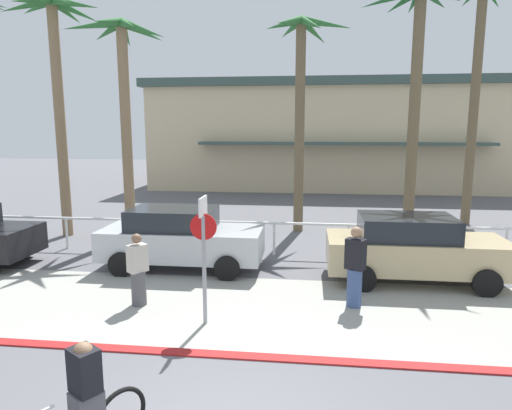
% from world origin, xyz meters
% --- Properties ---
extents(ground_plane, '(80.00, 80.00, 0.00)m').
position_xyz_m(ground_plane, '(0.00, 10.00, 0.00)').
color(ground_plane, '#5B5B60').
extents(sidewalk_strip, '(44.00, 4.00, 0.02)m').
position_xyz_m(sidewalk_strip, '(0.00, 4.20, 0.01)').
color(sidewalk_strip, '#9E9E93').
rests_on(sidewalk_strip, ground).
extents(curb_paint, '(44.00, 0.24, 0.03)m').
position_xyz_m(curb_paint, '(0.00, 2.20, 0.01)').
color(curb_paint, maroon).
rests_on(curb_paint, ground).
extents(building_backdrop, '(24.45, 11.65, 6.83)m').
position_xyz_m(building_backdrop, '(2.94, 27.11, 3.43)').
color(building_backdrop, beige).
rests_on(building_backdrop, ground).
extents(rail_fence, '(27.02, 0.08, 1.04)m').
position_xyz_m(rail_fence, '(0.00, 8.50, 0.84)').
color(rail_fence, white).
rests_on(rail_fence, ground).
extents(stop_sign_bike_lane, '(0.52, 0.56, 2.56)m').
position_xyz_m(stop_sign_bike_lane, '(-0.98, 3.40, 1.68)').
color(stop_sign_bike_lane, gray).
rests_on(stop_sign_bike_lane, ground).
extents(palm_tree_1, '(3.30, 3.21, 8.25)m').
position_xyz_m(palm_tree_1, '(-7.66, 10.23, 6.30)').
color(palm_tree_1, '#846B4C').
rests_on(palm_tree_1, ground).
extents(palm_tree_2, '(3.29, 3.14, 7.49)m').
position_xyz_m(palm_tree_2, '(-5.31, 10.29, 5.56)').
color(palm_tree_2, '#846B4C').
rests_on(palm_tree_2, ground).
extents(palm_tree_3, '(3.10, 3.13, 7.79)m').
position_xyz_m(palm_tree_3, '(0.70, 11.96, 5.62)').
color(palm_tree_3, brown).
rests_on(palm_tree_3, ground).
extents(palm_tree_4, '(3.19, 3.59, 8.30)m').
position_xyz_m(palm_tree_4, '(4.37, 10.55, 6.22)').
color(palm_tree_4, brown).
rests_on(palm_tree_4, ground).
extents(palm_tree_5, '(3.14, 3.48, 9.36)m').
position_xyz_m(palm_tree_5, '(7.39, 13.93, 6.85)').
color(palm_tree_5, brown).
rests_on(palm_tree_5, ground).
extents(car_silver_1, '(4.40, 2.02, 1.69)m').
position_xyz_m(car_silver_1, '(-2.48, 6.90, 0.87)').
color(car_silver_1, '#B2B7BC').
rests_on(car_silver_1, ground).
extents(car_tan_2, '(4.40, 2.02, 1.69)m').
position_xyz_m(car_tan_2, '(3.67, 6.49, 0.87)').
color(car_tan_2, tan).
rests_on(car_tan_2, ground).
extents(cyclist_black_0, '(1.05, 1.55, 1.50)m').
position_xyz_m(cyclist_black_0, '(-1.51, -0.42, 0.69)').
color(cyclist_black_0, black).
rests_on(cyclist_black_0, ground).
extents(pedestrian_1, '(0.45, 0.47, 1.62)m').
position_xyz_m(pedestrian_1, '(-2.64, 4.17, 0.74)').
color(pedestrian_1, '#4C4C51').
rests_on(pedestrian_1, ground).
extents(pedestrian_2, '(0.48, 0.44, 1.79)m').
position_xyz_m(pedestrian_2, '(2.04, 4.63, 0.83)').
color(pedestrian_2, '#384C7A').
rests_on(pedestrian_2, ground).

